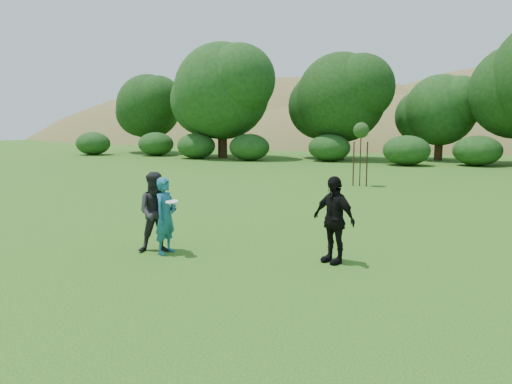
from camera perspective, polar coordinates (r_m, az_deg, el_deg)
ground at (r=10.35m, az=-6.52°, el=-8.21°), size 120.00×120.00×0.00m
player_teal at (r=11.12m, az=-10.31°, el=-2.68°), size 0.43×0.63×1.69m
player_grey at (r=11.27m, az=-11.25°, el=-2.29°), size 1.10×1.03×1.80m
player_black at (r=10.34m, az=8.85°, el=-3.14°), size 1.14×0.87×1.80m
frisbee at (r=10.81m, az=-9.59°, el=-1.10°), size 0.27×0.27×0.06m
sapling at (r=22.78m, az=11.92°, el=6.72°), size 0.70×0.70×2.85m
hillside at (r=78.71m, az=18.46°, el=-3.22°), size 150.00×72.00×52.00m
tree_row at (r=37.42m, az=20.60°, el=10.61°), size 53.92×10.38×9.62m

